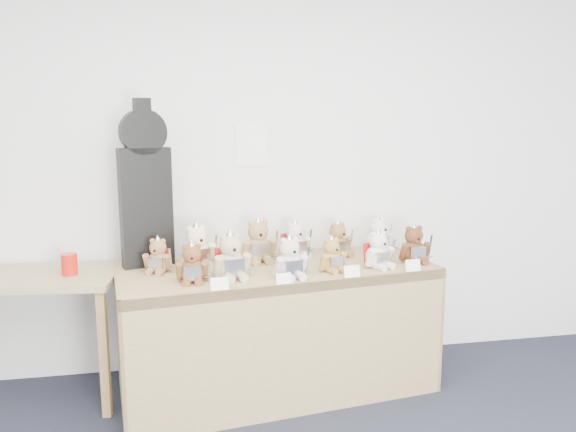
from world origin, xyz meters
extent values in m
plane|color=white|center=(0.00, 2.50, 1.35)|extent=(6.00, 0.00, 6.00)
cube|color=white|center=(0.13, 2.49, 1.57)|extent=(0.21, 0.00, 0.30)
cube|color=olive|center=(0.23, 2.07, 0.79)|extent=(2.06, 1.08, 0.06)
cube|color=olive|center=(0.28, 1.68, 0.41)|extent=(1.95, 0.29, 0.82)
cube|color=olive|center=(-0.73, 1.94, 0.41)|extent=(0.13, 0.81, 0.82)
cube|color=olive|center=(1.19, 2.20, 0.41)|extent=(0.13, 0.81, 0.82)
cube|color=tan|center=(-1.24, 2.17, 0.79)|extent=(1.03, 0.65, 0.04)
cube|color=#A57E47|center=(-0.82, 1.89, 0.39)|extent=(0.06, 0.06, 0.77)
cube|color=#A57E47|center=(-0.77, 2.35, 0.39)|extent=(0.06, 0.06, 0.77)
cube|color=black|center=(-0.57, 2.23, 1.19)|extent=(0.33, 0.19, 0.75)
cylinder|color=black|center=(-0.57, 2.23, 1.66)|extent=(0.29, 0.18, 0.28)
cube|color=black|center=(-0.57, 2.23, 1.77)|extent=(0.12, 0.11, 0.19)
cube|color=black|center=(0.80, 2.52, 1.24)|extent=(0.63, 0.02, 0.84)
cylinder|color=red|center=(-1.02, 2.13, 0.87)|extent=(0.10, 0.10, 0.13)
ellipsoid|color=brown|center=(-0.30, 1.82, 0.88)|extent=(0.15, 0.13, 0.15)
sphere|color=brown|center=(-0.30, 1.82, 0.98)|extent=(0.11, 0.11, 0.11)
cylinder|color=brown|center=(-0.30, 1.77, 0.97)|extent=(0.05, 0.03, 0.05)
sphere|color=black|center=(-0.30, 1.76, 0.97)|extent=(0.02, 0.02, 0.02)
sphere|color=brown|center=(-0.33, 1.82, 1.02)|extent=(0.03, 0.03, 0.03)
sphere|color=brown|center=(-0.26, 1.82, 1.02)|extent=(0.03, 0.03, 0.03)
cylinder|color=brown|center=(-0.37, 1.80, 0.89)|extent=(0.04, 0.08, 0.11)
cylinder|color=brown|center=(-0.23, 1.80, 0.89)|extent=(0.04, 0.08, 0.11)
cylinder|color=brown|center=(-0.33, 1.77, 0.84)|extent=(0.05, 0.10, 0.04)
cylinder|color=brown|center=(-0.27, 1.76, 0.84)|extent=(0.05, 0.10, 0.04)
cube|color=silver|center=(-0.30, 1.76, 0.89)|extent=(0.10, 0.02, 0.08)
cone|color=silver|center=(-0.30, 1.82, 1.03)|extent=(0.09, 0.09, 0.07)
cube|color=silver|center=(-0.21, 1.79, 0.91)|extent=(0.01, 0.04, 0.16)
cube|color=silver|center=(-0.21, 1.79, 0.85)|extent=(0.04, 0.01, 0.01)
ellipsoid|color=tan|center=(-0.08, 1.86, 0.89)|extent=(0.21, 0.19, 0.18)
sphere|color=tan|center=(-0.08, 1.86, 1.01)|extent=(0.13, 0.13, 0.13)
cylinder|color=tan|center=(-0.06, 1.80, 1.00)|extent=(0.06, 0.04, 0.05)
sphere|color=black|center=(-0.06, 1.78, 1.00)|extent=(0.02, 0.02, 0.02)
sphere|color=tan|center=(-0.12, 1.84, 1.06)|extent=(0.04, 0.04, 0.04)
sphere|color=tan|center=(-0.04, 1.87, 1.06)|extent=(0.04, 0.04, 0.04)
cylinder|color=tan|center=(-0.15, 1.81, 0.90)|extent=(0.07, 0.11, 0.13)
cylinder|color=tan|center=(0.01, 1.85, 0.90)|extent=(0.07, 0.11, 0.13)
cylinder|color=tan|center=(-0.10, 1.78, 0.84)|extent=(0.08, 0.13, 0.05)
cylinder|color=tan|center=(-0.02, 1.80, 0.84)|extent=(0.08, 0.13, 0.05)
cube|color=silver|center=(-0.06, 1.79, 0.90)|extent=(0.12, 0.05, 0.10)
cone|color=silver|center=(-0.08, 1.86, 1.07)|extent=(0.11, 0.11, 0.09)
cube|color=silver|center=(0.04, 1.85, 0.93)|extent=(0.02, 0.05, 0.19)
cube|color=silver|center=(0.04, 1.85, 0.86)|extent=(0.05, 0.02, 0.01)
cube|color=#AF1814|center=(-0.09, 1.92, 0.91)|extent=(0.15, 0.07, 0.16)
ellipsoid|color=beige|center=(0.26, 1.81, 0.89)|extent=(0.19, 0.17, 0.16)
sphere|color=beige|center=(0.26, 1.81, 1.00)|extent=(0.12, 0.12, 0.12)
cylinder|color=beige|center=(0.28, 1.76, 0.99)|extent=(0.05, 0.04, 0.05)
sphere|color=black|center=(0.28, 1.74, 0.99)|extent=(0.02, 0.02, 0.02)
sphere|color=beige|center=(0.23, 1.80, 1.04)|extent=(0.04, 0.04, 0.04)
sphere|color=beige|center=(0.30, 1.81, 1.04)|extent=(0.04, 0.04, 0.04)
cylinder|color=beige|center=(0.19, 1.77, 0.90)|extent=(0.07, 0.10, 0.12)
cylinder|color=beige|center=(0.34, 1.80, 0.90)|extent=(0.07, 0.10, 0.12)
cylinder|color=beige|center=(0.24, 1.74, 0.84)|extent=(0.07, 0.11, 0.05)
cylinder|color=beige|center=(0.31, 1.76, 0.84)|extent=(0.07, 0.11, 0.05)
cube|color=silver|center=(0.28, 1.74, 0.89)|extent=(0.11, 0.04, 0.09)
cone|color=silver|center=(0.26, 1.81, 1.05)|extent=(0.10, 0.10, 0.08)
cube|color=silver|center=(0.37, 1.80, 0.92)|extent=(0.02, 0.04, 0.17)
cube|color=silver|center=(0.37, 1.80, 0.85)|extent=(0.05, 0.02, 0.01)
ellipsoid|color=#A87D3F|center=(0.54, 1.89, 0.88)|extent=(0.17, 0.16, 0.14)
sphere|color=#A87D3F|center=(0.54, 1.89, 0.97)|extent=(0.10, 0.10, 0.10)
cylinder|color=#A87D3F|center=(0.56, 1.85, 0.96)|extent=(0.05, 0.04, 0.04)
sphere|color=black|center=(0.56, 1.84, 0.96)|extent=(0.02, 0.02, 0.02)
sphere|color=#A87D3F|center=(0.51, 1.88, 1.01)|extent=(0.03, 0.03, 0.03)
sphere|color=#A87D3F|center=(0.57, 1.90, 1.01)|extent=(0.03, 0.03, 0.03)
cylinder|color=#A87D3F|center=(0.48, 1.85, 0.88)|extent=(0.06, 0.09, 0.10)
cylinder|color=#A87D3F|center=(0.61, 1.90, 0.88)|extent=(0.06, 0.09, 0.10)
cylinder|color=#A87D3F|center=(0.53, 1.84, 0.84)|extent=(0.07, 0.10, 0.04)
cylinder|color=#A87D3F|center=(0.59, 1.86, 0.84)|extent=(0.07, 0.10, 0.04)
cube|color=silver|center=(0.56, 1.84, 0.88)|extent=(0.09, 0.05, 0.08)
cone|color=silver|center=(0.54, 1.89, 1.01)|extent=(0.09, 0.09, 0.07)
cube|color=silver|center=(0.63, 1.90, 0.91)|extent=(0.02, 0.04, 0.15)
cube|color=silver|center=(0.63, 1.90, 0.85)|extent=(0.04, 0.02, 0.01)
ellipsoid|color=silver|center=(0.85, 1.92, 0.88)|extent=(0.19, 0.18, 0.16)
sphere|color=silver|center=(0.85, 1.92, 0.99)|extent=(0.11, 0.11, 0.11)
cylinder|color=silver|center=(0.87, 1.88, 0.98)|extent=(0.05, 0.04, 0.05)
sphere|color=black|center=(0.87, 1.86, 0.98)|extent=(0.02, 0.02, 0.02)
sphere|color=silver|center=(0.81, 1.91, 1.03)|extent=(0.04, 0.04, 0.04)
sphere|color=silver|center=(0.88, 1.94, 1.03)|extent=(0.04, 0.04, 0.04)
cylinder|color=silver|center=(0.79, 1.88, 0.89)|extent=(0.07, 0.10, 0.12)
cylinder|color=silver|center=(0.92, 1.93, 0.89)|extent=(0.07, 0.10, 0.12)
cylinder|color=silver|center=(0.84, 1.86, 0.84)|extent=(0.08, 0.11, 0.05)
cylinder|color=silver|center=(0.90, 1.89, 0.84)|extent=(0.08, 0.11, 0.05)
cube|color=silver|center=(0.87, 1.87, 0.89)|extent=(0.10, 0.05, 0.09)
cone|color=silver|center=(0.85, 1.92, 1.04)|extent=(0.10, 0.10, 0.07)
cube|color=silver|center=(0.95, 1.93, 0.92)|extent=(0.03, 0.04, 0.16)
cube|color=silver|center=(0.95, 1.93, 0.85)|extent=(0.05, 0.02, 0.01)
cube|color=#AF1814|center=(0.83, 1.98, 0.90)|extent=(0.13, 0.07, 0.14)
ellipsoid|color=brown|center=(1.12, 2.00, 0.89)|extent=(0.17, 0.15, 0.16)
sphere|color=brown|center=(1.12, 2.00, 0.99)|extent=(0.12, 0.12, 0.12)
cylinder|color=brown|center=(1.12, 1.95, 0.99)|extent=(0.05, 0.03, 0.05)
sphere|color=black|center=(1.12, 1.93, 0.99)|extent=(0.02, 0.02, 0.02)
sphere|color=brown|center=(1.08, 2.00, 1.04)|extent=(0.04, 0.04, 0.04)
sphere|color=brown|center=(1.16, 2.00, 1.04)|extent=(0.04, 0.04, 0.04)
cylinder|color=brown|center=(1.05, 1.98, 0.89)|extent=(0.05, 0.09, 0.12)
cylinder|color=brown|center=(1.20, 1.99, 0.89)|extent=(0.05, 0.09, 0.12)
cylinder|color=brown|center=(1.09, 1.94, 0.84)|extent=(0.06, 0.11, 0.05)
cylinder|color=brown|center=(1.16, 1.95, 0.84)|extent=(0.06, 0.11, 0.05)
cube|color=silver|center=(1.12, 1.94, 0.89)|extent=(0.11, 0.02, 0.09)
cone|color=silver|center=(1.12, 2.00, 1.04)|extent=(0.10, 0.10, 0.08)
cube|color=silver|center=(1.22, 1.98, 0.92)|extent=(0.02, 0.04, 0.17)
cube|color=silver|center=(1.22, 1.98, 0.85)|extent=(0.05, 0.01, 0.01)
ellipsoid|color=beige|center=(-0.26, 2.14, 0.89)|extent=(0.22, 0.21, 0.18)
sphere|color=beige|center=(-0.26, 2.14, 1.01)|extent=(0.13, 0.13, 0.13)
cylinder|color=beige|center=(-0.24, 2.09, 1.00)|extent=(0.06, 0.05, 0.05)
sphere|color=black|center=(-0.24, 2.07, 1.00)|extent=(0.02, 0.02, 0.02)
sphere|color=beige|center=(-0.30, 2.13, 1.06)|extent=(0.04, 0.04, 0.04)
sphere|color=beige|center=(-0.22, 2.16, 1.06)|extent=(0.04, 0.04, 0.04)
cylinder|color=beige|center=(-0.33, 2.09, 0.90)|extent=(0.08, 0.11, 0.13)
cylinder|color=beige|center=(-0.18, 2.15, 0.90)|extent=(0.08, 0.11, 0.13)
cylinder|color=beige|center=(-0.28, 2.07, 0.84)|extent=(0.09, 0.13, 0.05)
cylinder|color=beige|center=(-0.20, 2.10, 0.84)|extent=(0.09, 0.13, 0.05)
cube|color=silver|center=(-0.24, 2.08, 0.90)|extent=(0.12, 0.06, 0.10)
cone|color=silver|center=(-0.26, 2.14, 1.07)|extent=(0.11, 0.11, 0.09)
cube|color=silver|center=(-0.15, 2.15, 0.93)|extent=(0.03, 0.05, 0.19)
cube|color=silver|center=(-0.15, 2.15, 0.86)|extent=(0.05, 0.03, 0.01)
ellipsoid|color=#A38251|center=(0.13, 2.22, 0.90)|extent=(0.20, 0.17, 0.18)
sphere|color=#A38251|center=(0.13, 2.22, 1.02)|extent=(0.13, 0.13, 0.13)
cylinder|color=#A38251|center=(0.14, 2.16, 1.01)|extent=(0.06, 0.04, 0.06)
sphere|color=black|center=(0.14, 2.14, 1.01)|extent=(0.02, 0.02, 0.02)
sphere|color=#A38251|center=(0.09, 2.21, 1.07)|extent=(0.04, 0.04, 0.04)
sphere|color=#A38251|center=(0.18, 2.22, 1.07)|extent=(0.04, 0.04, 0.04)
cylinder|color=#A38251|center=(0.05, 2.18, 0.90)|extent=(0.06, 0.11, 0.14)
cylinder|color=#A38251|center=(0.22, 2.20, 0.90)|extent=(0.06, 0.11, 0.14)
cylinder|color=#A38251|center=(0.10, 2.15, 0.84)|extent=(0.07, 0.12, 0.05)
cylinder|color=#A38251|center=(0.18, 2.16, 0.84)|extent=(0.07, 0.12, 0.05)
cube|color=silver|center=(0.14, 2.15, 0.90)|extent=(0.12, 0.03, 0.10)
cone|color=silver|center=(0.13, 2.22, 1.07)|extent=(0.11, 0.11, 0.09)
cube|color=silver|center=(0.25, 2.19, 0.93)|extent=(0.02, 0.05, 0.19)
cube|color=silver|center=(0.25, 2.19, 0.86)|extent=(0.06, 0.01, 0.01)
ellipsoid|color=silver|center=(0.39, 2.27, 0.89)|extent=(0.20, 0.19, 0.16)
sphere|color=silver|center=(0.39, 2.27, 1.00)|extent=(0.12, 0.12, 0.12)
cylinder|color=silver|center=(0.41, 2.23, 0.99)|extent=(0.06, 0.04, 0.05)
sphere|color=black|center=(0.42, 2.21, 0.99)|extent=(0.02, 0.02, 0.02)
sphere|color=silver|center=(0.35, 2.26, 1.04)|extent=(0.04, 0.04, 0.04)
sphere|color=silver|center=(0.42, 2.29, 1.04)|extent=(0.04, 0.04, 0.04)
cylinder|color=silver|center=(0.33, 2.22, 0.90)|extent=(0.08, 0.10, 0.12)
cylinder|color=silver|center=(0.47, 2.29, 0.90)|extent=(0.08, 0.10, 0.12)
cylinder|color=silver|center=(0.38, 2.21, 0.84)|extent=(0.09, 0.12, 0.05)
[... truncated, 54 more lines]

